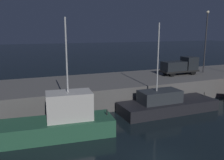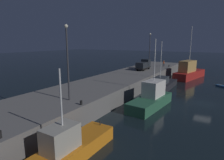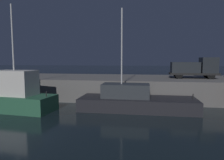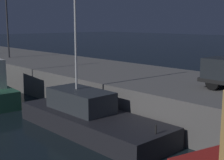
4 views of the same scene
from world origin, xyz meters
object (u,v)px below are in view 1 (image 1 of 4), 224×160
object	(u,v)px
fishing_boat_blue	(61,121)
lamp_post_east	(206,38)
fishing_boat_orange	(166,104)
utility_truck	(180,66)

from	to	relation	value
fishing_boat_blue	lamp_post_east	xyz separation A→B (m)	(23.51, 8.96, 6.53)
fishing_boat_blue	fishing_boat_orange	bearing A→B (deg)	9.38
fishing_boat_orange	utility_truck	xyz separation A→B (m)	(7.03, 6.85, 2.98)
fishing_boat_orange	utility_truck	distance (m)	10.26
lamp_post_east	utility_truck	size ratio (longest dim) A/B	1.61
fishing_boat_orange	utility_truck	world-z (taller)	fishing_boat_orange
utility_truck	fishing_boat_orange	bearing A→B (deg)	-135.73
fishing_boat_blue	fishing_boat_orange	world-z (taller)	fishing_boat_blue
fishing_boat_blue	fishing_boat_orange	size ratio (longest dim) A/B	0.89
fishing_boat_blue	utility_truck	size ratio (longest dim) A/B	1.75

